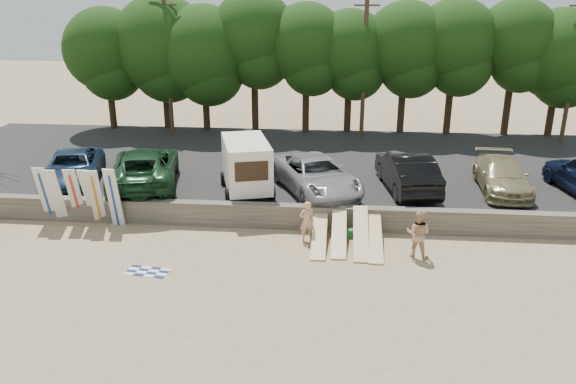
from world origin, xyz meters
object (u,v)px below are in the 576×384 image
object	(u,v)px
beachgoer_a	(307,221)
beachgoer_b	(418,234)
car_1	(145,167)
cooler	(349,233)
box_trailer	(246,163)
car_2	(316,175)
car_4	(502,176)
car_3	(407,172)
car_0	(73,167)

from	to	relation	value
beachgoer_a	beachgoer_b	xyz separation A→B (m)	(4.12, -1.04, 0.10)
car_1	cooler	xyz separation A→B (m)	(9.40, -3.50, -1.42)
beachgoer_a	beachgoer_b	size ratio (longest dim) A/B	0.89
car_1	box_trailer	bearing A→B (deg)	160.64
box_trailer	beachgoer_b	size ratio (longest dim) A/B	2.23
box_trailer	beachgoer_b	distance (m)	8.47
car_2	cooler	size ratio (longest dim) A/B	15.11
car_1	car_4	distance (m)	16.30
car_1	beachgoer_b	distance (m)	12.92
car_2	beachgoer_b	size ratio (longest dim) A/B	3.15
beachgoer_a	cooler	distance (m)	1.83
car_1	car_2	distance (m)	7.95
cooler	beachgoer_a	bearing A→B (deg)	-174.27
car_3	cooler	xyz separation A→B (m)	(-2.62, -3.95, -1.41)
car_2	car_3	size ratio (longest dim) A/B	1.09
car_0	car_3	size ratio (longest dim) A/B	0.99
car_4	car_1	bearing A→B (deg)	-174.55
car_4	box_trailer	bearing A→B (deg)	-171.21
car_3	car_4	world-z (taller)	car_3
car_0	car_1	bearing A→B (deg)	-18.77
box_trailer	beachgoer_b	bearing A→B (deg)	-49.29
car_4	cooler	distance (m)	8.17
car_3	car_0	bearing A→B (deg)	-8.06
car_1	cooler	size ratio (longest dim) A/B	16.60
car_2	cooler	distance (m)	3.81
beachgoer_a	car_0	bearing A→B (deg)	-35.85
car_0	car_2	xyz separation A→B (m)	(11.47, -0.41, 0.07)
car_4	beachgoer_b	size ratio (longest dim) A/B	2.70
car_0	cooler	world-z (taller)	car_0
box_trailer	beachgoer_b	world-z (taller)	box_trailer
beachgoer_b	car_3	bearing A→B (deg)	-71.31
box_trailer	cooler	xyz separation A→B (m)	(4.56, -3.04, -1.86)
car_3	cooler	size ratio (longest dim) A/B	13.87
box_trailer	car_2	size ratio (longest dim) A/B	0.71
car_3	cooler	distance (m)	4.95
car_0	beachgoer_b	xyz separation A→B (m)	(15.40, -5.20, -0.51)
box_trailer	beachgoer_a	size ratio (longest dim) A/B	2.50
car_2	car_4	distance (m)	8.39
car_2	cooler	world-z (taller)	car_2
car_1	beachgoer_a	bearing A→B (deg)	138.85
car_3	beachgoer_a	distance (m)	6.20
car_0	car_1	distance (m)	3.53
box_trailer	beachgoer_a	distance (m)	4.74
beachgoer_b	beachgoer_a	bearing A→B (deg)	5.89
car_3	cooler	world-z (taller)	car_3
car_1	cooler	world-z (taller)	car_1
car_0	cooler	size ratio (longest dim) A/B	13.76
car_0	car_4	distance (m)	19.81
beachgoer_b	cooler	xyz separation A→B (m)	(-2.48, 1.53, -0.75)
box_trailer	car_3	distance (m)	7.25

